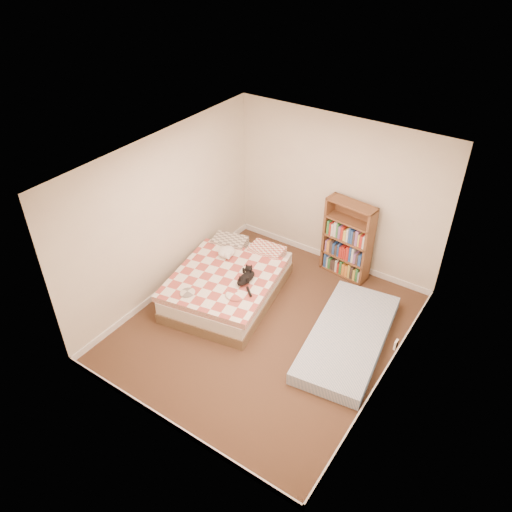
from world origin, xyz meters
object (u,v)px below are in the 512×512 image
Objects in this scene: floor_mattress at (348,338)px; black_cat at (247,277)px; white_dog at (227,252)px; bookshelf at (347,247)px; bed at (230,282)px.

black_cat reaches higher than floor_mattress.
bookshelf is at bearing 38.73° from white_dog.
bookshelf is at bearing 40.60° from bed.
bed is 0.47m from black_cat.
bookshelf is 0.63× the size of floor_mattress.
bookshelf reaches higher than floor_mattress.
white_dog is at bearing -133.00° from bookshelf.
floor_mattress is 7.09× the size of white_dog.
bed is 1.05× the size of floor_mattress.
black_cat is 2.16× the size of white_dog.
black_cat is at bearing -19.04° from bed.
floor_mattress is at bearing -55.64° from bookshelf.
white_dog is (-1.46, -1.22, 0.04)m from bookshelf.
bookshelf is 1.90m from white_dog.
bed is 1.94m from bookshelf.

